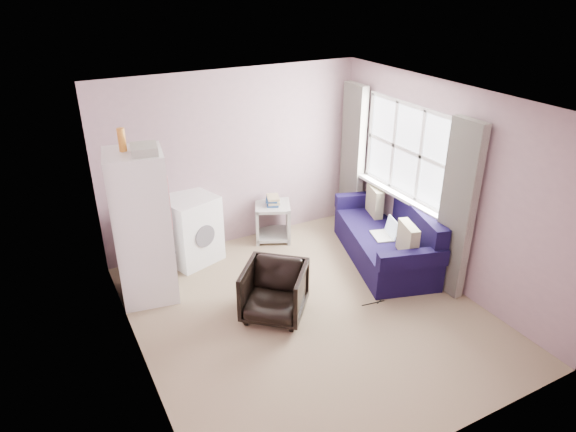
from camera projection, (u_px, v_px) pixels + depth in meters
name	position (u px, v px, depth m)	size (l,w,h in m)	color
room	(311.00, 217.00, 5.51)	(3.84, 4.24, 2.54)	#988163
armchair	(274.00, 289.00, 5.86)	(0.69, 0.64, 0.71)	black
fridge	(142.00, 227.00, 5.98)	(0.74, 0.74, 2.11)	white
washing_machine	(190.00, 227.00, 6.96)	(0.84, 0.84, 0.94)	white
side_table	(273.00, 219.00, 7.58)	(0.67, 0.67, 0.69)	#B0B0AC
sofa	(389.00, 239.00, 7.04)	(1.40, 2.11, 0.87)	black
window_dressing	(399.00, 180.00, 6.87)	(0.17, 2.62, 2.18)	white
floor_cables	(378.00, 300.00, 6.26)	(0.47, 0.15, 0.01)	black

